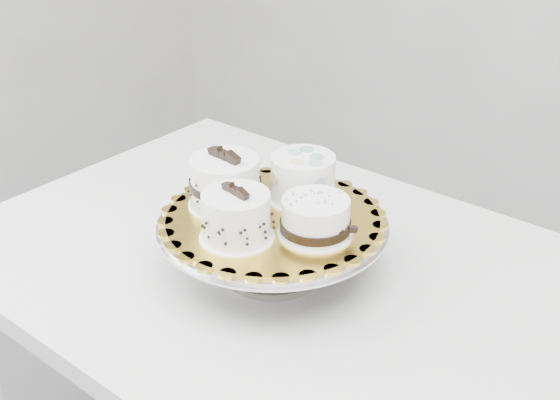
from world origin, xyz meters
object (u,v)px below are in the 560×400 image
Objects in this scene: cake_dots at (303,178)px; cake_stand at (273,236)px; table at (292,307)px; cake_banded at (225,184)px; cake_board at (273,218)px; cake_swirl at (236,217)px; cake_ribbon at (316,219)px.

cake_stand is at bearing -108.68° from cake_dots.
cake_stand is at bearing -108.20° from table.
cake_board is at bearing 15.37° from cake_banded.
cake_stand is 1.09× the size of cake_board.
cake_banded is at bearing -150.74° from cake_dots.
cake_banded is at bearing -173.63° from cake_board.
cake_board is 2.66× the size of cake_dots.
cake_board is 0.09m from cake_banded.
cake_board is at bearing 98.66° from cake_swirl.
cake_stand is 2.72× the size of cake_ribbon.
cake_board is 2.50× the size of cake_ribbon.
cake_ribbon is at bearing -27.63° from table.
cake_swirl reaches higher than cake_board.
cake_stand is 3.00× the size of cake_swirl.
cake_board is at bearing -153.43° from cake_stand.
table is 9.89× the size of cake_swirl.
cake_banded reaches higher than cake_swirl.
cake_stand is 2.89× the size of cake_banded.
cake_swirl reaches higher than cake_stand.
cake_dots is at bearing 85.01° from cake_stand.
cake_dots is (0.01, 0.08, 0.04)m from cake_board.
cake_ribbon is (0.08, -0.08, -0.01)m from cake_dots.
cake_stand is at bearing -161.75° from cake_ribbon.
cake_banded reaches higher than cake_board.
cake_board reaches higher than table.
table is at bearing 33.08° from cake_banded.
cake_ribbon is at bearing -5.93° from cake_stand.
cake_ribbon is at bearing 52.70° from cake_swirl.
cake_board is 2.76× the size of cake_swirl.
cake_board is 0.09m from cake_ribbon.
cake_dots is at bearing 98.71° from cake_swirl.
cake_board is (-0.01, -0.03, 0.19)m from table.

